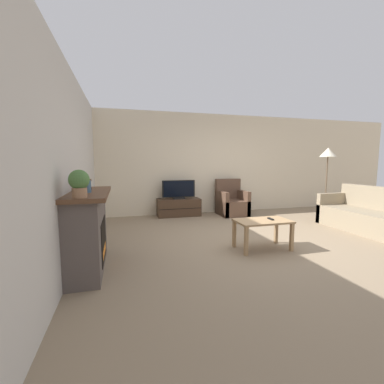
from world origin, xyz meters
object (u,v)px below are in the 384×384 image
fireplace (88,230)px  armchair (232,203)px  mantel_vase_left (82,185)px  coffee_table (263,225)px  mantel_vase_centre_left (86,186)px  mantel_clock (89,185)px  floor_lamp (328,156)px  tv_stand (179,207)px  tv (179,190)px  remote (271,219)px  potted_plant (79,182)px  couch (375,218)px

fireplace → armchair: size_ratio=1.54×
mantel_vase_left → coffee_table: mantel_vase_left is taller
mantel_vase_centre_left → coffee_table: (2.59, 0.17, -0.70)m
mantel_clock → floor_lamp: (5.25, 1.50, 0.45)m
tv_stand → tv: (0.00, -0.00, 0.45)m
mantel_vase_left → mantel_clock: 0.58m
mantel_vase_centre_left → remote: (2.73, 0.18, -0.62)m
mantel_clock → coffee_table: size_ratio=0.17×
mantel_vase_left → potted_plant: bearing=-90.0°
armchair → mantel_clock: bearing=-141.4°
fireplace → mantel_vase_centre_left: (0.02, -0.11, 0.59)m
potted_plant → coffee_table: 2.79m
tv → couch: tv is taller
mantel_clock → potted_plant: 0.77m
armchair → coffee_table: size_ratio=1.09×
mantel_vase_centre_left → coffee_table: mantel_vase_centre_left is taller
couch → potted_plant: bearing=-169.8°
mantel_vase_centre_left → couch: size_ratio=0.09×
tv → couch: (3.41, -2.61, -0.38)m
floor_lamp → armchair: bearing=151.5°
tv_stand → coffee_table: (0.74, -2.88, 0.17)m
mantel_clock → armchair: 4.23m
remote → fireplace: bearing=-175.6°
mantel_vase_centre_left → tv: 3.59m
coffee_table → remote: (0.15, 0.01, 0.09)m
tv_stand → couch: bearing=-37.5°
mantel_vase_left → mantel_vase_centre_left: (0.00, 0.33, -0.04)m
fireplace → couch: (5.27, 0.33, -0.22)m
mantel_vase_left → armchair: mantel_vase_left is taller
tv_stand → armchair: bearing=-8.4°
fireplace → potted_plant: bearing=-88.5°
mantel_vase_centre_left → armchair: bearing=41.3°
fireplace → mantel_vase_left: bearing=-87.8°
coffee_table → floor_lamp: size_ratio=0.50×
mantel_clock → tv_stand: 3.46m
mantel_vase_centre_left → tv_stand: 3.67m
potted_plant → coffee_table: size_ratio=0.34×
armchair → coffee_table: armchair is taller
fireplace → couch: bearing=3.6°
armchair → couch: bearing=-50.2°
mantel_vase_centre_left → tv: bearing=58.8°
mantel_vase_centre_left → mantel_clock: bearing=89.8°
mantel_vase_centre_left → armchair: 4.39m
fireplace → mantel_clock: (0.02, 0.15, 0.58)m
fireplace → mantel_clock: mantel_clock is taller
fireplace → mantel_vase_centre_left: size_ratio=7.51×
mantel_vase_centre_left → mantel_clock: 0.25m
tv → tv_stand: bearing=90.0°
tv → coffee_table: (0.74, -2.88, -0.28)m
mantel_clock → floor_lamp: size_ratio=0.09×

